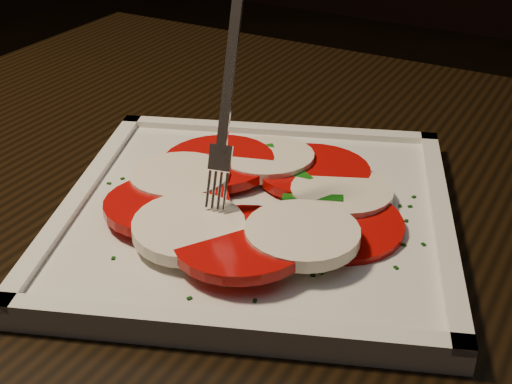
{
  "coord_description": "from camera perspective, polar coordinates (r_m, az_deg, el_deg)",
  "views": [
    {
      "loc": [
        0.41,
        -0.54,
        1.06
      ],
      "look_at": [
        0.17,
        -0.11,
        0.78
      ],
      "focal_mm": 50.0,
      "sensor_mm": 36.0,
      "label": 1
    }
  ],
  "objects": [
    {
      "name": "plate",
      "position": [
        0.58,
        -0.0,
        -1.93
      ],
      "size": [
        0.4,
        0.4,
        0.01
      ],
      "primitive_type": "cube",
      "rotation": [
        0.0,
        0.0,
        0.36
      ],
      "color": "white",
      "rests_on": "table"
    },
    {
      "name": "fork",
      "position": [
        0.53,
        -2.09,
        7.42
      ],
      "size": [
        0.04,
        0.07,
        0.15
      ],
      "primitive_type": null,
      "rotation": [
        0.0,
        0.0,
        0.2
      ],
      "color": "white",
      "rests_on": "caprese_salad"
    },
    {
      "name": "table",
      "position": [
        0.65,
        10.02,
        -10.23
      ],
      "size": [
        1.2,
        0.8,
        0.75
      ],
      "rotation": [
        0.0,
        0.0,
        -0.0
      ],
      "color": "black",
      "rests_on": "ground"
    },
    {
      "name": "caprese_salad",
      "position": [
        0.57,
        -0.0,
        -0.45
      ],
      "size": [
        0.27,
        0.25,
        0.03
      ],
      "color": "#BE0406",
      "rests_on": "plate"
    }
  ]
}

